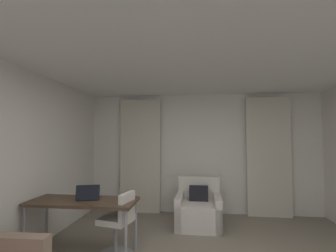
{
  "coord_description": "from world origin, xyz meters",
  "views": [
    {
      "loc": [
        -0.12,
        -2.46,
        1.62
      ],
      "look_at": [
        -0.59,
        1.5,
        1.83
      ],
      "focal_mm": 26.14,
      "sensor_mm": 36.0,
      "label": 1
    }
  ],
  "objects_px": {
    "desk": "(83,205)",
    "desk_chair": "(118,228)",
    "laptop": "(89,196)",
    "armchair": "(199,210)"
  },
  "relations": [
    {
      "from": "armchair",
      "to": "desk_chair",
      "type": "height_order",
      "value": "desk_chair"
    },
    {
      "from": "armchair",
      "to": "desk",
      "type": "height_order",
      "value": "armchair"
    },
    {
      "from": "armchair",
      "to": "desk",
      "type": "distance_m",
      "value": 2.16
    },
    {
      "from": "desk",
      "to": "desk_chair",
      "type": "distance_m",
      "value": 0.6
    },
    {
      "from": "armchair",
      "to": "laptop",
      "type": "relative_size",
      "value": 2.4
    },
    {
      "from": "desk_chair",
      "to": "laptop",
      "type": "bearing_deg",
      "value": 175.73
    },
    {
      "from": "desk_chair",
      "to": "laptop",
      "type": "relative_size",
      "value": 2.35
    },
    {
      "from": "laptop",
      "to": "desk",
      "type": "bearing_deg",
      "value": -147.5
    },
    {
      "from": "desk",
      "to": "desk_chair",
      "type": "xyz_separation_m",
      "value": [
        0.52,
        0.01,
        -0.3
      ]
    },
    {
      "from": "armchair",
      "to": "laptop",
      "type": "xyz_separation_m",
      "value": [
        -1.56,
        -1.32,
        0.52
      ]
    }
  ]
}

